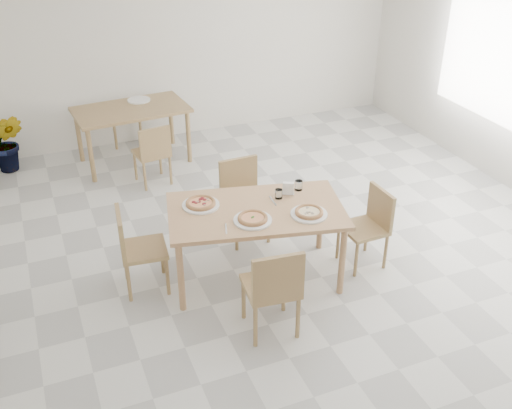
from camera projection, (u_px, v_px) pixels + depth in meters
name	position (u px, v px, depth m)	size (l,w,h in m)	color
main_table	(256.00, 216.00, 5.48)	(1.75, 1.23, 0.75)	tan
chair_south	(274.00, 286.00, 4.85)	(0.47, 0.47, 0.87)	tan
chair_north	(243.00, 194.00, 6.23)	(0.43, 0.43, 0.85)	tan
chair_west	(135.00, 245.00, 5.41)	(0.45, 0.45, 0.83)	tan
chair_east	(370.00, 222.00, 5.80)	(0.40, 0.40, 0.79)	tan
plate_margherita	(253.00, 220.00, 5.25)	(0.34, 0.34, 0.02)	white
plate_mushroom	(309.00, 214.00, 5.35)	(0.33, 0.33, 0.02)	white
plate_pepperoni	(201.00, 205.00, 5.49)	(0.34, 0.34, 0.02)	white
pizza_margherita	(253.00, 218.00, 5.24)	(0.33, 0.33, 0.03)	tan
pizza_mushroom	(309.00, 212.00, 5.33)	(0.27, 0.27, 0.03)	tan
pizza_pepperoni	(201.00, 203.00, 5.47)	(0.36, 0.36, 0.03)	tan
tumbler_a	(299.00, 185.00, 5.74)	(0.07, 0.07, 0.10)	white
tumbler_b	(279.00, 194.00, 5.59)	(0.07, 0.07, 0.09)	white
napkin_holder	(288.00, 189.00, 5.64)	(0.13, 0.10, 0.13)	silver
fork_a	(273.00, 201.00, 5.56)	(0.02, 0.19, 0.01)	silver
fork_b	(226.00, 229.00, 5.14)	(0.01, 0.17, 0.01)	silver
second_table	(131.00, 115.00, 7.71)	(1.48, 0.93, 0.75)	tan
chair_back_s	(153.00, 151.00, 7.24)	(0.44, 0.44, 0.79)	tan
chair_back_n	(117.00, 105.00, 8.41)	(0.54, 0.54, 0.91)	tan
plate_empty	(139.00, 100.00, 7.91)	(0.30, 0.30, 0.02)	white
potted_plant	(8.00, 143.00, 7.62)	(0.42, 0.34, 0.77)	#2C5C1B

